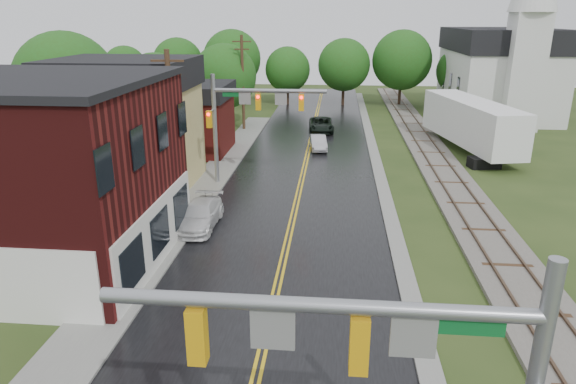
# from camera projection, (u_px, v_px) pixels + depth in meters

# --- Properties ---
(main_road) EXTENTS (10.00, 90.00, 0.02)m
(main_road) POSITION_uv_depth(u_px,v_px,m) (303.00, 172.00, 36.86)
(main_road) COLOR black
(main_road) RESTS_ON ground
(curb_right) EXTENTS (0.80, 70.00, 0.12)m
(curb_right) POSITION_uv_depth(u_px,v_px,m) (375.00, 156.00, 41.09)
(curb_right) COLOR gray
(curb_right) RESTS_ON ground
(sidewalk_left) EXTENTS (2.40, 50.00, 0.12)m
(sidewalk_left) POSITION_uv_depth(u_px,v_px,m) (201.00, 192.00, 32.70)
(sidewalk_left) COLOR gray
(sidewalk_left) RESTS_ON ground
(yellow_house) EXTENTS (8.00, 7.00, 6.40)m
(yellow_house) POSITION_uv_depth(u_px,v_px,m) (130.00, 138.00, 33.03)
(yellow_house) COLOR tan
(yellow_house) RESTS_ON ground
(darkred_building) EXTENTS (7.00, 6.00, 4.40)m
(darkred_building) POSITION_uv_depth(u_px,v_px,m) (185.00, 126.00, 41.74)
(darkred_building) COLOR #3F0F0C
(darkred_building) RESTS_ON ground
(church) EXTENTS (10.40, 18.40, 20.00)m
(church) POSITION_uv_depth(u_px,v_px,m) (502.00, 63.00, 55.53)
(church) COLOR silver
(church) RESTS_ON ground
(railroad) EXTENTS (3.20, 80.00, 0.30)m
(railroad) POSITION_uv_depth(u_px,v_px,m) (433.00, 156.00, 40.64)
(railroad) COLOR #59544C
(railroad) RESTS_ON ground
(traffic_signal_near) EXTENTS (7.34, 0.30, 7.20)m
(traffic_signal_near) POSITION_uv_depth(u_px,v_px,m) (403.00, 374.00, 8.57)
(traffic_signal_near) COLOR gray
(traffic_signal_near) RESTS_ON ground
(traffic_signal_far) EXTENTS (7.34, 0.43, 7.20)m
(traffic_signal_far) POSITION_uv_depth(u_px,v_px,m) (247.00, 110.00, 32.73)
(traffic_signal_far) COLOR gray
(traffic_signal_far) RESTS_ON ground
(utility_pole_b) EXTENTS (1.80, 0.28, 9.00)m
(utility_pole_b) POSITION_uv_depth(u_px,v_px,m) (172.00, 129.00, 28.40)
(utility_pole_b) COLOR #382616
(utility_pole_b) RESTS_ON ground
(utility_pole_c) EXTENTS (1.80, 0.28, 9.00)m
(utility_pole_c) POSITION_uv_depth(u_px,v_px,m) (243.00, 81.00, 49.11)
(utility_pole_c) COLOR #382616
(utility_pole_c) RESTS_ON ground
(tree_left_b) EXTENTS (7.60, 7.60, 9.69)m
(tree_left_b) POSITION_uv_depth(u_px,v_px,m) (68.00, 86.00, 38.38)
(tree_left_b) COLOR black
(tree_left_b) RESTS_ON ground
(tree_left_c) EXTENTS (6.00, 6.00, 7.65)m
(tree_left_c) POSITION_uv_depth(u_px,v_px,m) (157.00, 88.00, 45.95)
(tree_left_c) COLOR black
(tree_left_c) RESTS_ON ground
(tree_left_e) EXTENTS (6.40, 6.40, 8.16)m
(tree_left_e) POSITION_uv_depth(u_px,v_px,m) (226.00, 78.00, 51.05)
(tree_left_e) COLOR black
(tree_left_e) RESTS_ON ground
(suv_dark) EXTENTS (2.60, 5.05, 1.36)m
(suv_dark) POSITION_uv_depth(u_px,v_px,m) (321.00, 125.00, 49.68)
(suv_dark) COLOR black
(suv_dark) RESTS_ON ground
(sedan_silver) EXTENTS (1.69, 3.73, 1.19)m
(sedan_silver) POSITION_uv_depth(u_px,v_px,m) (318.00, 143.00, 42.96)
(sedan_silver) COLOR #ABABB0
(sedan_silver) RESTS_ON ground
(pickup_white) EXTENTS (1.89, 4.56, 1.32)m
(pickup_white) POSITION_uv_depth(u_px,v_px,m) (200.00, 215.00, 27.13)
(pickup_white) COLOR silver
(pickup_white) RESTS_ON ground
(semi_trailer) EXTENTS (5.61, 13.83, 4.18)m
(semi_trailer) POSITION_uv_depth(u_px,v_px,m) (471.00, 122.00, 41.91)
(semi_trailer) COLOR black
(semi_trailer) RESTS_ON ground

